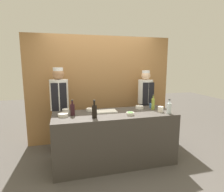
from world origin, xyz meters
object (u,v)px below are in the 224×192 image
cup_cream (161,109)px  chef_right (145,103)px  sauce_bowl_purple (63,115)px  sauce_bowl_green (130,114)px  chef_left (60,106)px  sauce_bowl_brown (139,107)px  sauce_bowl_white (90,109)px  cutting_board (106,111)px  bottle_soy (94,111)px  bottle_clear (169,108)px  sauce_bowl_orange (66,110)px  cup_blue (152,106)px  bottle_oil (153,104)px  bottle_wine (72,109)px

cup_cream → chef_right: bearing=83.0°
sauce_bowl_purple → sauce_bowl_green: size_ratio=1.27×
chef_left → sauce_bowl_brown: bearing=-20.3°
sauce_bowl_green → cup_cream: bearing=5.8°
sauce_bowl_white → chef_left: chef_left is taller
cutting_board → bottle_soy: bottle_soy is taller
sauce_bowl_brown → sauce_bowl_purple: bearing=-172.0°
bottle_clear → bottle_soy: (-1.31, 0.06, 0.02)m
sauce_bowl_purple → bottle_clear: (1.80, -0.27, 0.07)m
bottle_clear → cup_cream: (-0.09, 0.13, -0.05)m
sauce_bowl_orange → cutting_board: size_ratio=0.33×
sauce_bowl_white → cup_blue: cup_blue is taller
sauce_bowl_white → sauce_bowl_green: (0.61, -0.47, 0.00)m
bottle_oil → sauce_bowl_brown: bearing=148.7°
bottle_soy → bottle_oil: 1.21m
sauce_bowl_white → chef_right: 1.42m
sauce_bowl_green → bottle_soy: bearing=-178.8°
sauce_bowl_white → bottle_wine: bearing=-145.3°
sauce_bowl_purple → sauce_bowl_brown: bearing=8.0°
sauce_bowl_orange → cup_blue: cup_blue is taller
sauce_bowl_purple → bottle_wine: size_ratio=0.63×
sauce_bowl_purple → chef_right: chef_right is taller
bottle_soy → cup_blue: bearing=18.9°
cup_cream → sauce_bowl_green: bearing=-174.2°
cutting_board → cup_blue: cup_blue is taller
sauce_bowl_brown → bottle_oil: bearing=-31.3°
chef_right → sauce_bowl_purple: bearing=-157.3°
bottle_clear → bottle_wine: (-1.64, 0.31, 0.00)m
bottle_clear → chef_left: 2.12m
sauce_bowl_brown → cutting_board: bearing=-173.6°
sauce_bowl_white → sauce_bowl_green: bearing=-37.1°
bottle_soy → bottle_clear: bearing=-2.6°
bottle_soy → cup_blue: bottle_soy is taller
sauce_bowl_orange → sauce_bowl_white: sauce_bowl_orange is taller
sauce_bowl_purple → cutting_board: (0.76, 0.13, -0.02)m
sauce_bowl_white → cup_blue: 1.21m
bottle_oil → bottle_soy: bearing=-166.7°
sauce_bowl_brown → bottle_soy: bottle_soy is taller
bottle_oil → chef_right: size_ratio=0.18×
cutting_board → bottle_oil: bottle_oil is taller
cutting_board → chef_right: 1.23m
sauce_bowl_orange → chef_left: bearing=103.2°
bottle_soy → cup_cream: 1.22m
sauce_bowl_white → chef_left: (-0.55, 0.49, -0.02)m
chef_right → sauce_bowl_white: bearing=-159.8°
sauce_bowl_purple → sauce_bowl_orange: bearing=81.1°
bottle_clear → cup_blue: bottle_clear is taller
bottle_oil → cup_blue: bottle_oil is taller
sauce_bowl_green → sauce_bowl_orange: bearing=155.1°
bottle_oil → chef_left: size_ratio=0.17×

